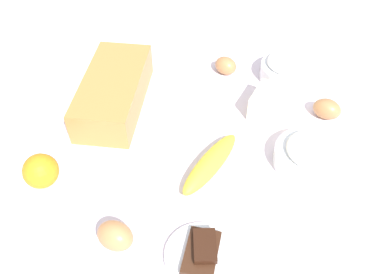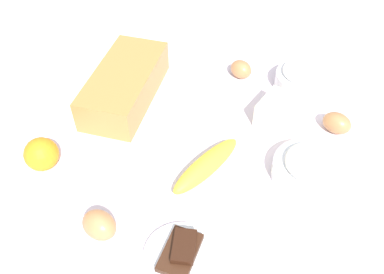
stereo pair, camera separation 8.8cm
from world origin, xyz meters
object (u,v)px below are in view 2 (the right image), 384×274
at_px(butter_block, 276,111).
at_px(egg_loose, 337,123).
at_px(sugar_bowl, 302,78).
at_px(chocolate_plate, 181,254).
at_px(loaf_pan, 125,84).
at_px(banana, 206,165).
at_px(egg_beside_bowl, 99,225).
at_px(flour_bowl, 310,168).
at_px(orange_fruit, 41,154).
at_px(egg_near_butter, 241,69).

distance_m(butter_block, egg_loose, 0.14).
distance_m(sugar_bowl, chocolate_plate, 0.54).
bearing_deg(loaf_pan, butter_block, -87.64).
xyz_separation_m(banana, egg_beside_bowl, (-0.21, 0.12, 0.01)).
relative_size(flour_bowl, banana, 0.79).
height_order(sugar_bowl, butter_block, sugar_bowl).
height_order(loaf_pan, orange_fruit, loaf_pan).
distance_m(flour_bowl, orange_fruit, 0.55).
distance_m(banana, egg_loose, 0.32).
xyz_separation_m(banana, egg_loose, (0.23, -0.22, 0.00)).
bearing_deg(egg_near_butter, loaf_pan, 129.69).
height_order(flour_bowl, egg_beside_bowl, flour_bowl).
distance_m(butter_block, egg_near_butter, 0.18).
distance_m(flour_bowl, egg_loose, 0.16).
bearing_deg(egg_beside_bowl, egg_near_butter, -8.83).
relative_size(butter_block, egg_beside_bowl, 1.33).
bearing_deg(orange_fruit, banana, -69.27).
relative_size(egg_beside_bowl, egg_loose, 1.06).
xyz_separation_m(butter_block, egg_near_butter, (0.12, 0.12, -0.01)).
bearing_deg(egg_loose, butter_block, 99.61).
bearing_deg(butter_block, sugar_bowl, -10.64).
bearing_deg(banana, butter_block, -22.99).
height_order(orange_fruit, egg_loose, orange_fruit).
relative_size(egg_loose, chocolate_plate, 0.49).
xyz_separation_m(orange_fruit, butter_block, (0.32, -0.40, -0.01)).
distance_m(egg_loose, chocolate_plate, 0.46).
height_order(loaf_pan, banana, loaf_pan).
relative_size(sugar_bowl, egg_near_butter, 2.20).
bearing_deg(egg_loose, orange_fruit, 122.78).
distance_m(banana, egg_near_butter, 0.33).
xyz_separation_m(banana, egg_near_butter, (0.33, 0.04, 0.00)).
distance_m(flour_bowl, banana, 0.21).
bearing_deg(butter_block, egg_near_butter, 45.21).
bearing_deg(flour_bowl, loaf_pan, 81.75).
distance_m(flour_bowl, butter_block, 0.17).
distance_m(sugar_bowl, orange_fruit, 0.63).
bearing_deg(orange_fruit, butter_block, -51.21).
height_order(sugar_bowl, banana, sugar_bowl).
bearing_deg(butter_block, egg_beside_bowl, 153.28).
bearing_deg(chocolate_plate, banana, 9.28).
height_order(flour_bowl, banana, flour_bowl).
xyz_separation_m(loaf_pan, butter_block, (0.07, -0.35, -0.01)).
relative_size(orange_fruit, egg_near_butter, 1.22).
distance_m(flour_bowl, egg_near_butter, 0.35).
relative_size(butter_block, egg_loose, 1.41).
xyz_separation_m(egg_near_butter, egg_beside_bowl, (-0.54, 0.08, 0.00)).
distance_m(orange_fruit, butter_block, 0.52).
height_order(orange_fruit, egg_near_butter, orange_fruit).
height_order(orange_fruit, egg_beside_bowl, orange_fruit).
bearing_deg(chocolate_plate, flour_bowl, -31.69).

